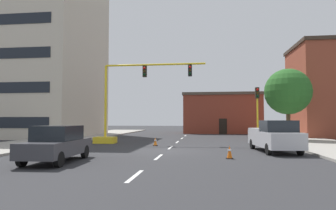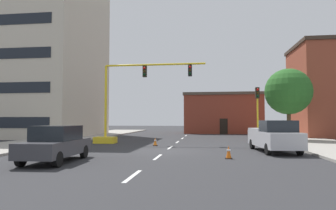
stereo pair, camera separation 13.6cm
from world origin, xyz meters
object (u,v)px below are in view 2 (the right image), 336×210
(traffic_cone_roadside_a, at_px, (155,142))
(traffic_cone_roadside_b, at_px, (229,152))
(traffic_signal_gantry, at_px, (119,117))
(sedan_dark_gray_near_left, at_px, (56,143))
(tree_right_mid, at_px, (288,92))
(traffic_light_pole_right, at_px, (258,102))
(pickup_truck_silver, at_px, (274,136))

(traffic_cone_roadside_a, xyz_separation_m, traffic_cone_roadside_b, (5.13, -7.14, 0.02))
(traffic_signal_gantry, distance_m, sedan_dark_gray_near_left, 11.41)
(tree_right_mid, xyz_separation_m, traffic_cone_roadside_b, (-6.59, -13.55, -4.36))
(tree_right_mid, xyz_separation_m, sedan_dark_gray_near_left, (-14.92, -15.83, -3.81))
(traffic_light_pole_right, distance_m, traffic_cone_roadside_b, 11.19)
(traffic_signal_gantry, xyz_separation_m, tree_right_mid, (15.18, 4.50, 2.43))
(tree_right_mid, xyz_separation_m, traffic_cone_roadside_a, (-11.71, -6.41, -4.38))
(traffic_light_pole_right, bearing_deg, traffic_cone_roadside_b, -107.30)
(tree_right_mid, bearing_deg, traffic_light_pole_right, -135.73)
(pickup_truck_silver, distance_m, sedan_dark_gray_near_left, 12.88)
(traffic_cone_roadside_b, bearing_deg, traffic_signal_gantry, 133.53)
(traffic_light_pole_right, relative_size, tree_right_mid, 0.70)
(traffic_cone_roadside_b, bearing_deg, pickup_truck_silver, 50.22)
(traffic_light_pole_right, height_order, traffic_cone_roadside_b, traffic_light_pole_right)
(traffic_light_pole_right, xyz_separation_m, sedan_dark_gray_near_left, (-11.52, -12.51, -2.64))
(pickup_truck_silver, distance_m, traffic_cone_roadside_b, 4.85)
(traffic_signal_gantry, height_order, pickup_truck_silver, traffic_signal_gantry)
(traffic_signal_gantry, height_order, traffic_cone_roadside_b, traffic_signal_gantry)
(traffic_light_pole_right, xyz_separation_m, traffic_cone_roadside_a, (-8.31, -3.10, -3.21))
(traffic_signal_gantry, xyz_separation_m, traffic_cone_roadside_b, (8.60, -9.05, -1.93))
(traffic_cone_roadside_a, height_order, traffic_cone_roadside_b, traffic_cone_roadside_b)
(traffic_signal_gantry, bearing_deg, traffic_light_pole_right, 5.76)
(tree_right_mid, distance_m, sedan_dark_gray_near_left, 22.08)
(pickup_truck_silver, bearing_deg, traffic_light_pole_right, 89.02)
(traffic_signal_gantry, xyz_separation_m, sedan_dark_gray_near_left, (0.26, -11.32, -1.39))
(traffic_cone_roadside_a, bearing_deg, traffic_light_pole_right, 20.42)
(traffic_signal_gantry, bearing_deg, pickup_truck_silver, -24.64)
(traffic_signal_gantry, relative_size, tree_right_mid, 1.38)
(traffic_light_pole_right, distance_m, traffic_cone_roadside_a, 9.43)
(traffic_cone_roadside_b, bearing_deg, traffic_light_pole_right, 72.70)
(traffic_light_pole_right, bearing_deg, traffic_cone_roadside_a, -159.58)
(tree_right_mid, height_order, traffic_cone_roadside_a, tree_right_mid)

